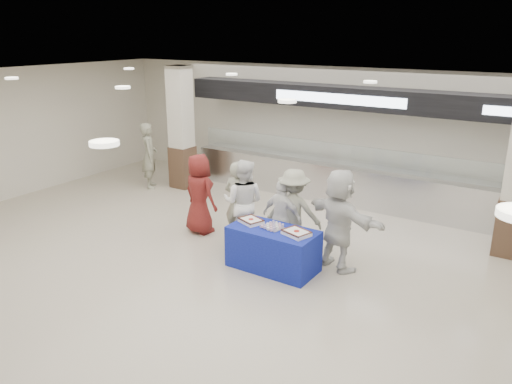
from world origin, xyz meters
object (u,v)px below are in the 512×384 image
Objects in this scene: sheet_cake_left at (251,220)px; sheet_cake_right at (296,232)px; soldier_a at (238,203)px; chef_short at (282,217)px; soldier_bg at (149,155)px; display_table at (273,249)px; soldier_b at (293,212)px; civilian_white at (339,220)px; cupcake_tray at (272,226)px; chef_tall at (244,202)px; civilian_maroon at (199,194)px.

sheet_cake_right is at bearing -3.65° from sheet_cake_left.
soldier_a is 1.14× the size of chef_short.
display_table is at bearing -155.91° from soldier_bg.
civilian_white is (0.98, -0.15, 0.09)m from soldier_b.
soldier_b is (0.01, 0.75, 0.04)m from cupcake_tray.
soldier_a is 1.01× the size of soldier_b.
sheet_cake_left is 1.56m from civilian_white.
chef_tall is (-1.06, 0.64, 0.48)m from display_table.
civilian_white reaches higher than soldier_b.
display_table is at bearing -41.97° from cupcake_tray.
chef_short is at bearing 21.49° from civilian_white.
soldier_b is 5.48m from soldier_bg.
cupcake_tray is at bearing -0.51° from sheet_cake_left.
soldier_b is at bearing 89.07° from cupcake_tray.
soldier_b is (0.46, 0.74, 0.03)m from sheet_cake_left.
sheet_cake_right is 6.23m from soldier_bg.
sheet_cake_right is at bearing -1.19° from display_table.
chef_tall is at bearing -154.08° from soldier_bg.
chef_tall reaches higher than sheet_cake_right.
display_table is at bearing 177.91° from sheet_cake_right.
display_table is at bearing 150.67° from soldier_a.
civilian_maroon is at bearing -16.44° from chef_tall.
sheet_cake_right is 0.51m from cupcake_tray.
sheet_cake_right is at bearing 177.22° from civilian_maroon.
sheet_cake_right is 2.69m from civilian_maroon.
sheet_cake_left reaches higher than cupcake_tray.
soldier_bg is (-5.73, 2.43, 0.08)m from sheet_cake_right.
chef_short reaches higher than display_table.
sheet_cake_left is 5.33m from soldier_bg.
chef_short is (0.30, 0.60, -0.07)m from sheet_cake_left.
soldier_bg is (-5.08, 1.77, 0.15)m from chef_short.
display_table is 3.71× the size of cupcake_tray.
sheet_cake_right is 0.35× the size of chef_short.
sheet_cake_left is 0.29× the size of soldier_a.
soldier_b is 0.94× the size of soldier_bg.
chef_short is 0.80× the size of civilian_white.
soldier_b reaches higher than display_table.
chef_tall is 0.94× the size of civilian_white.
soldier_b is (0.16, 0.15, 0.09)m from chef_short.
sheet_cake_left is 0.83m from chef_tall.
chef_tall is (-0.57, 0.60, 0.06)m from sheet_cake_left.
soldier_bg is (-3.12, 1.77, 0.04)m from civilian_maroon.
chef_tall is at bearing 149.57° from display_table.
chef_short is (1.96, 0.00, -0.11)m from civilian_maroon.
cupcake_tray is 0.25× the size of soldier_a.
soldier_b is (-0.03, 0.79, 0.44)m from display_table.
soldier_bg is (-4.21, 1.76, 0.02)m from chef_tall.
sheet_cake_left is 0.96× the size of sheet_cake_right.
soldier_a is 1.00m from chef_short.
sheet_cake_left is at bearing 44.01° from civilian_white.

